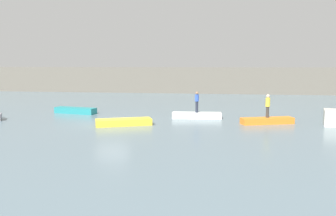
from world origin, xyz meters
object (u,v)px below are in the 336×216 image
object	(u,v)px
rowboat_white	(197,115)
person_yellow_shirt	(268,105)
rowboat_orange	(267,121)
person_blue_shirt	(197,101)
rowboat_yellow	(124,122)
rowboat_teal	(75,110)

from	to	relation	value
rowboat_white	person_yellow_shirt	distance (m)	5.79
rowboat_white	person_yellow_shirt	world-z (taller)	person_yellow_shirt
rowboat_orange	person_blue_shirt	bearing A→B (deg)	142.32
rowboat_yellow	person_blue_shirt	xyz separation A→B (m)	(5.05, 4.01, 1.20)
rowboat_teal	person_yellow_shirt	world-z (taller)	person_yellow_shirt
rowboat_yellow	person_yellow_shirt	world-z (taller)	person_yellow_shirt
rowboat_white	rowboat_orange	xyz separation A→B (m)	(5.34, -1.88, -0.00)
rowboat_orange	person_yellow_shirt	world-z (taller)	person_yellow_shirt
person_yellow_shirt	rowboat_orange	bearing A→B (deg)	0.00
rowboat_white	person_yellow_shirt	bearing A→B (deg)	-23.27
rowboat_yellow	rowboat_orange	size ratio (longest dim) A/B	1.01
rowboat_teal	rowboat_orange	distance (m)	16.60
person_blue_shirt	rowboat_orange	bearing A→B (deg)	-19.36
rowboat_yellow	person_yellow_shirt	bearing A→B (deg)	-10.63
rowboat_teal	rowboat_orange	world-z (taller)	rowboat_teal
rowboat_yellow	rowboat_orange	world-z (taller)	rowboat_yellow
rowboat_white	person_blue_shirt	distance (m)	1.20
rowboat_white	person_blue_shirt	xyz separation A→B (m)	(0.00, -0.00, 1.20)
rowboat_teal	rowboat_white	world-z (taller)	rowboat_teal
person_blue_shirt	person_yellow_shirt	bearing A→B (deg)	-19.36
rowboat_yellow	rowboat_white	xyz separation A→B (m)	(5.05, 4.01, 0.00)
rowboat_orange	rowboat_yellow	bearing A→B (deg)	173.26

